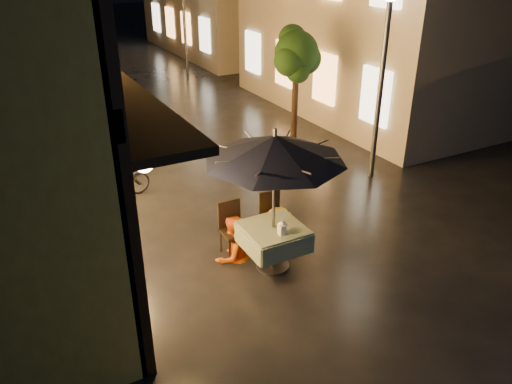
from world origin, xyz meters
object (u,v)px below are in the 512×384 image
streetlamp_near (385,50)px  table_lantern (282,227)px  person_orange (232,219)px  patio_umbrella (275,148)px  bicycle_0 (116,183)px  cafe_table (273,237)px  person_yellow (279,210)px

streetlamp_near → table_lantern: (-3.91, -2.42, -2.00)m
table_lantern → person_orange: size_ratio=0.16×
streetlamp_near → table_lantern: bearing=-148.2°
table_lantern → person_orange: 0.98m
person_orange → streetlamp_near: bearing=-177.2°
patio_umbrella → bicycle_0: size_ratio=1.60×
bicycle_0 → cafe_table: bearing=-168.1°
streetlamp_near → cafe_table: size_ratio=4.27×
patio_umbrella → person_yellow: size_ratio=1.72×
person_orange → bicycle_0: 3.36m
patio_umbrella → person_orange: (-0.47, 0.58, -1.38)m
streetlamp_near → table_lantern: 5.01m
bicycle_0 → person_orange: bearing=-171.2°
person_orange → cafe_table: bearing=112.0°
patio_umbrella → table_lantern: (-0.00, -0.27, -1.23)m
person_yellow → table_lantern: bearing=54.2°
person_orange → table_lantern: bearing=101.9°
streetlamp_near → patio_umbrella: size_ratio=1.72×
streetlamp_near → person_yellow: (-3.47, -1.58, -2.20)m
patio_umbrella → person_yellow: 1.60m
table_lantern → person_orange: (-0.47, 0.85, -0.16)m
streetlamp_near → person_orange: streetlamp_near is taller
patio_umbrella → table_lantern: 1.26m
person_yellow → bicycle_0: person_yellow is taller
streetlamp_near → person_yellow: size_ratio=2.96×
person_yellow → person_orange: bearing=-8.8°
cafe_table → patio_umbrella: 1.56m
streetlamp_near → person_orange: bearing=-160.3°
streetlamp_near → bicycle_0: size_ratio=2.75×
cafe_table → person_yellow: (0.44, 0.57, 0.13)m
table_lantern → streetlamp_near: bearing=31.8°
bicycle_0 → table_lantern: bearing=-169.6°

